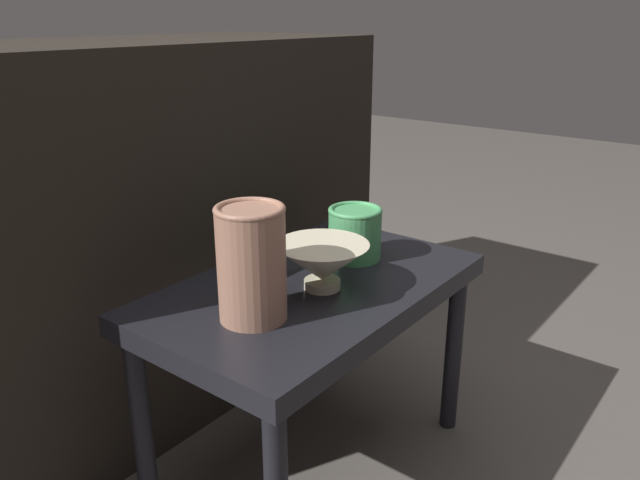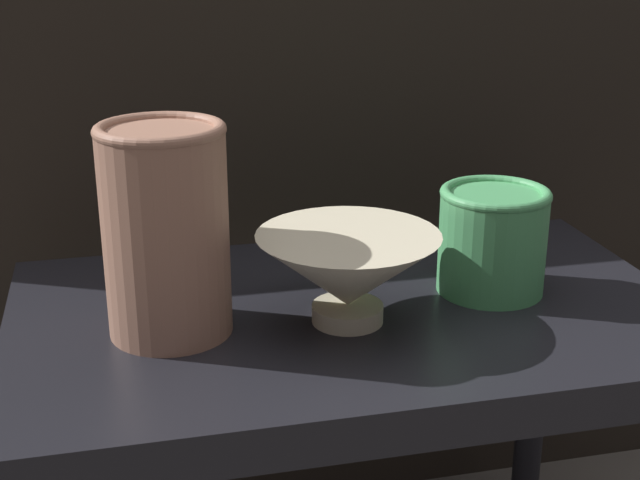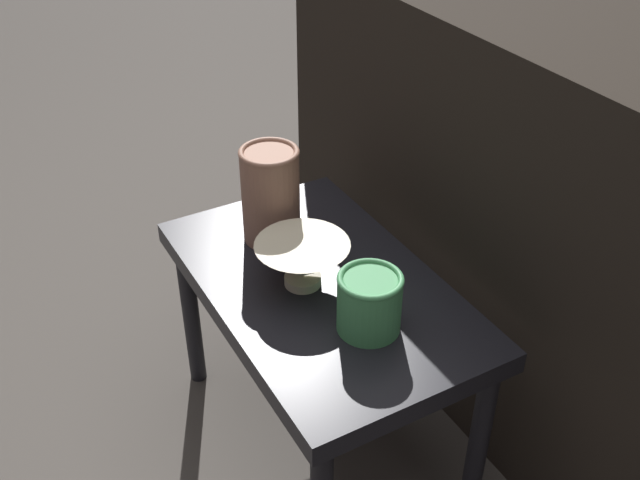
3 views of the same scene
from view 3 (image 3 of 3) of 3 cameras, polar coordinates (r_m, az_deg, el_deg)
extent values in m
plane|color=#4C4742|center=(1.63, 0.07, -14.66)|extent=(8.00, 8.00, 0.00)
cube|color=black|center=(1.36, 0.08, -3.85)|extent=(0.65, 0.39, 0.04)
cylinder|color=black|center=(1.65, -9.80, -5.62)|extent=(0.04, 0.04, 0.37)
cylinder|color=black|center=(1.75, 0.03, -2.38)|extent=(0.04, 0.04, 0.37)
cylinder|color=black|center=(1.41, 12.01, -14.80)|extent=(0.04, 0.04, 0.37)
cube|color=black|center=(1.62, 16.32, 2.50)|extent=(1.19, 0.50, 0.83)
cylinder|color=beige|center=(1.34, -1.32, -3.04)|extent=(0.07, 0.07, 0.02)
cone|color=beige|center=(1.31, -1.35, -1.57)|extent=(0.17, 0.17, 0.07)
cylinder|color=#996B56|center=(1.41, -3.78, 3.36)|extent=(0.11, 0.11, 0.19)
torus|color=#996B56|center=(1.37, -3.92, 6.67)|extent=(0.11, 0.11, 0.01)
cylinder|color=#47995B|center=(1.22, 3.78, -4.88)|extent=(0.11, 0.11, 0.10)
torus|color=#47995B|center=(1.19, 3.87, -3.01)|extent=(0.11, 0.11, 0.01)
camera|label=1|loc=(1.80, -34.75, 17.47)|focal=35.00mm
camera|label=2|loc=(1.25, -37.52, 5.01)|focal=50.00mm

